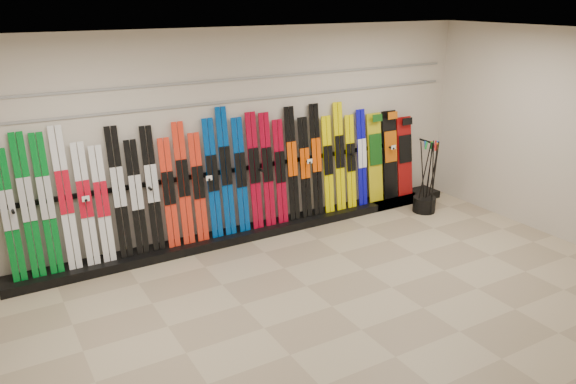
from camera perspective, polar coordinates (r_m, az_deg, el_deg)
floor at (r=6.63m, az=4.49°, el=-11.51°), size 8.00×8.00×0.00m
back_wall at (r=8.09m, az=-5.35°, el=5.73°), size 8.00×0.00×8.00m
right_wall at (r=8.86m, az=26.69°, el=4.93°), size 0.00×5.00×5.00m
ceiling at (r=5.71m, az=5.31°, el=15.30°), size 8.00×8.00×0.00m
ski_rack_base at (r=8.46m, az=-3.03°, el=-3.90°), size 8.00×0.40×0.12m
skis at (r=7.92m, az=-7.80°, el=1.15°), size 5.38×0.25×1.83m
snowboards at (r=9.61m, az=10.31°, el=3.58°), size 0.93×0.23×1.48m
pole_bin at (r=9.55m, az=13.66°, el=-1.23°), size 0.37×0.37×0.25m
ski_poles at (r=9.38m, az=14.19°, el=1.48°), size 0.28×0.29×1.18m
slatwall_rail_0 at (r=7.97m, az=-5.40°, el=9.20°), size 7.60×0.02×0.03m
slatwall_rail_1 at (r=7.93m, az=-5.47°, el=11.33°), size 7.60×0.02×0.03m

